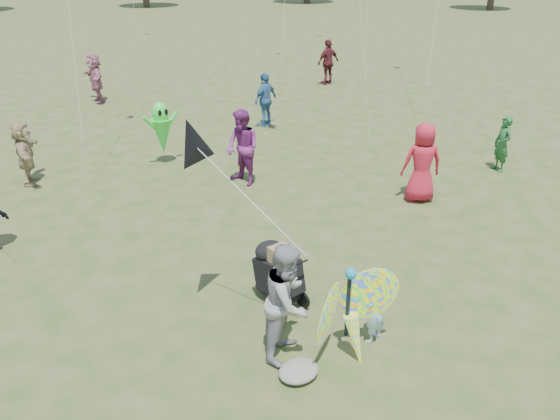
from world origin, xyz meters
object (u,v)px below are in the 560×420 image
at_px(jogging_stroller, 277,270).
at_px(alien_kite, 162,130).
at_px(adult_man, 288,301).
at_px(crowd_h, 328,62).
at_px(child_girl, 376,311).
at_px(crowd_f, 502,144).
at_px(crowd_c, 266,100).
at_px(crowd_e, 243,148).
at_px(crowd_j, 95,78).
at_px(crowd_a, 422,163).
at_px(butterfly_kite, 351,315).
at_px(crowd_d, 25,153).

height_order(jogging_stroller, alien_kite, alien_kite).
height_order(adult_man, crowd_h, crowd_h).
distance_m(child_girl, crowd_h, 17.43).
bearing_deg(crowd_f, crowd_c, -137.09).
xyz_separation_m(crowd_e, crowd_h, (9.01, 7.37, 0.01)).
bearing_deg(crowd_c, crowd_j, -78.02).
xyz_separation_m(crowd_a, crowd_h, (6.19, 10.64, 0.02)).
bearing_deg(crowd_f, child_girl, -46.21).
relative_size(child_girl, crowd_e, 0.57).
relative_size(crowd_c, crowd_f, 1.19).
relative_size(crowd_f, jogging_stroller, 1.37).
bearing_deg(crowd_h, butterfly_kite, 49.58).
bearing_deg(child_girl, crowd_e, -115.12).
height_order(crowd_j, alien_kite, crowd_j).
relative_size(crowd_a, alien_kite, 1.07).
xyz_separation_m(crowd_h, butterfly_kite, (-11.27, -13.80, -0.21)).
relative_size(child_girl, crowd_f, 0.72).
xyz_separation_m(child_girl, crowd_h, (10.71, 13.74, 0.42)).
height_order(crowd_a, crowd_e, crowd_e).
bearing_deg(crowd_j, crowd_a, 18.64).
xyz_separation_m(crowd_c, crowd_f, (2.73, -7.06, -0.14)).
bearing_deg(crowd_c, alien_kite, 1.07).
relative_size(crowd_e, alien_kite, 1.09).
relative_size(crowd_d, butterfly_kite, 0.93).
bearing_deg(crowd_e, crowd_c, 132.59).
bearing_deg(alien_kite, crowd_f, -38.80).
bearing_deg(crowd_a, butterfly_kite, 63.09).
distance_m(crowd_h, butterfly_kite, 17.82).
xyz_separation_m(child_girl, crowd_d, (-2.69, 9.53, 0.27)).
distance_m(crowd_h, alien_kite, 11.20).
bearing_deg(crowd_f, butterfly_kite, -47.20).
distance_m(child_girl, alien_kite, 8.84).
bearing_deg(child_girl, jogging_stroller, -80.80).
distance_m(child_girl, crowd_e, 6.61).
distance_m(crowd_d, crowd_h, 14.05).
bearing_deg(alien_kite, crowd_e, -66.93).
distance_m(adult_man, crowd_a, 6.28).
bearing_deg(alien_kite, jogging_stroller, -100.04).
bearing_deg(jogging_stroller, adult_man, -121.95).
height_order(crowd_h, crowd_j, crowd_h).
bearing_deg(crowd_d, crowd_c, -65.93).
height_order(crowd_f, alien_kite, alien_kite).
bearing_deg(alien_kite, crowd_h, 26.19).
relative_size(crowd_h, jogging_stroller, 1.75).
relative_size(child_girl, alien_kite, 0.61).
bearing_deg(jogging_stroller, child_girl, -73.98).
height_order(crowd_a, crowd_f, crowd_a).
relative_size(crowd_d, crowd_f, 1.09).
bearing_deg(crowd_e, adult_man, -33.21).
height_order(child_girl, jogging_stroller, jogging_stroller).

